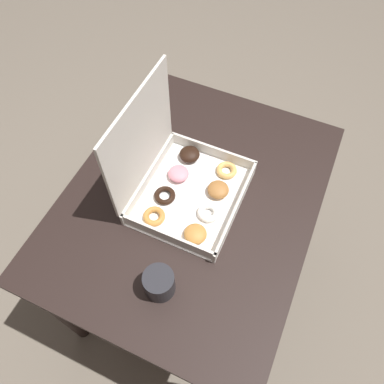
% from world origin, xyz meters
% --- Properties ---
extents(ground_plane, '(8.00, 8.00, 0.00)m').
position_xyz_m(ground_plane, '(0.00, 0.00, 0.00)').
color(ground_plane, '#6B6054').
extents(dining_table, '(0.95, 0.75, 0.72)m').
position_xyz_m(dining_table, '(0.00, 0.00, 0.60)').
color(dining_table, black).
rests_on(dining_table, ground_plane).
extents(donut_box, '(0.35, 0.31, 0.36)m').
position_xyz_m(donut_box, '(0.01, 0.05, 0.79)').
color(donut_box, white).
rests_on(donut_box, dining_table).
extents(coffee_mug, '(0.08, 0.08, 0.08)m').
position_xyz_m(coffee_mug, '(-0.30, -0.04, 0.76)').
color(coffee_mug, '#232328').
rests_on(coffee_mug, dining_table).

